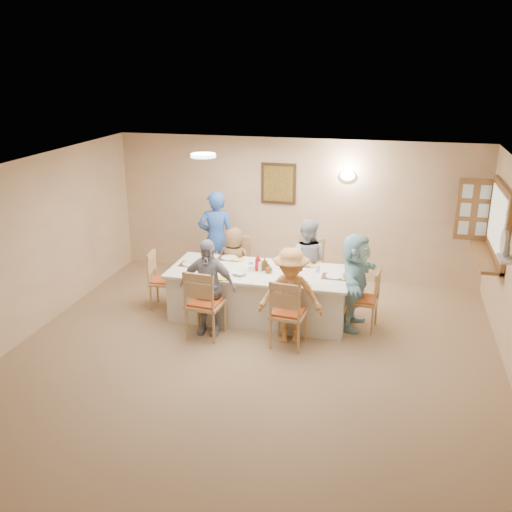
% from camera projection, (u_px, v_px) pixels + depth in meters
% --- Properties ---
extents(ground, '(7.00, 7.00, 0.00)m').
position_uv_depth(ground, '(245.00, 369.00, 7.33)').
color(ground, '#A37D5B').
extents(room_walls, '(7.00, 7.00, 7.00)m').
position_uv_depth(room_walls, '(244.00, 258.00, 6.83)').
color(room_walls, beige).
rests_on(room_walls, ground).
extents(wall_picture, '(0.62, 0.05, 0.72)m').
position_uv_depth(wall_picture, '(278.00, 184.00, 10.02)').
color(wall_picture, '#3A2514').
rests_on(wall_picture, room_walls).
extents(wall_sconce, '(0.26, 0.09, 0.18)m').
position_uv_depth(wall_sconce, '(348.00, 176.00, 9.66)').
color(wall_sconce, white).
rests_on(wall_sconce, room_walls).
extents(ceiling_light, '(0.36, 0.36, 0.05)m').
position_uv_depth(ceiling_light, '(203.00, 155.00, 8.12)').
color(ceiling_light, white).
rests_on(ceiling_light, room_walls).
extents(serving_hatch, '(0.06, 1.50, 1.15)m').
position_uv_depth(serving_hatch, '(499.00, 223.00, 8.32)').
color(serving_hatch, brown).
rests_on(serving_hatch, room_walls).
extents(hatch_sill, '(0.30, 1.50, 0.05)m').
position_uv_depth(hatch_sill, '(485.00, 257.00, 8.51)').
color(hatch_sill, brown).
rests_on(hatch_sill, room_walls).
extents(shutter_door, '(0.55, 0.04, 1.00)m').
position_uv_depth(shutter_door, '(474.00, 210.00, 9.07)').
color(shutter_door, brown).
rests_on(shutter_door, room_walls).
extents(fan_shelf, '(0.22, 0.36, 0.03)m').
position_uv_depth(fan_shelf, '(507.00, 259.00, 7.13)').
color(fan_shelf, white).
rests_on(fan_shelf, room_walls).
extents(desk_fan, '(0.30, 0.30, 0.28)m').
position_uv_depth(desk_fan, '(507.00, 247.00, 7.09)').
color(desk_fan, '#A5A5A8').
rests_on(desk_fan, fan_shelf).
extents(dining_table, '(2.72, 1.15, 0.76)m').
position_uv_depth(dining_table, '(260.00, 294.00, 8.69)').
color(dining_table, silver).
rests_on(dining_table, ground).
extents(chair_back_left, '(0.52, 0.52, 0.98)m').
position_uv_depth(chair_back_left, '(236.00, 267.00, 9.53)').
color(chair_back_left, tan).
rests_on(chair_back_left, ground).
extents(chair_back_right, '(0.55, 0.55, 1.03)m').
position_uv_depth(chair_back_right, '(307.00, 271.00, 9.25)').
color(chair_back_right, tan).
rests_on(chair_back_right, ground).
extents(chair_front_left, '(0.53, 0.53, 1.04)m').
position_uv_depth(chair_front_left, '(205.00, 302.00, 8.05)').
color(chair_front_left, tan).
rests_on(chair_front_left, ground).
extents(chair_front_right, '(0.52, 0.52, 1.00)m').
position_uv_depth(chair_front_right, '(289.00, 312.00, 7.78)').
color(chair_front_right, tan).
rests_on(chair_front_right, ground).
extents(chair_left_end, '(0.50, 0.50, 0.93)m').
position_uv_depth(chair_left_end, '(165.00, 280.00, 9.02)').
color(chair_left_end, tan).
rests_on(chair_left_end, ground).
extents(chair_right_end, '(0.48, 0.48, 0.91)m').
position_uv_depth(chair_right_end, '(363.00, 299.00, 8.32)').
color(chair_right_end, tan).
rests_on(chair_right_end, ground).
extents(diner_back_left, '(0.60, 0.41, 1.19)m').
position_uv_depth(diner_back_left, '(234.00, 263.00, 9.38)').
color(diner_back_left, brown).
rests_on(diner_back_left, ground).
extents(diner_back_right, '(0.72, 0.57, 1.42)m').
position_uv_depth(diner_back_right, '(306.00, 262.00, 9.07)').
color(diner_back_right, '#ACB0BC').
rests_on(diner_back_right, ground).
extents(diner_front_left, '(0.83, 0.35, 1.41)m').
position_uv_depth(diner_front_left, '(208.00, 287.00, 8.10)').
color(diner_front_left, '#9797A4').
rests_on(diner_front_left, ground).
extents(diner_front_right, '(1.00, 0.70, 1.38)m').
position_uv_depth(diner_front_right, '(291.00, 296.00, 7.83)').
color(diner_front_right, '#D7944E').
rests_on(diner_front_right, ground).
extents(diner_right_end, '(1.43, 0.72, 1.44)m').
position_uv_depth(diner_right_end, '(355.00, 281.00, 8.26)').
color(diner_right_end, '#A1DAE9').
rests_on(diner_right_end, ground).
extents(caregiver, '(0.88, 0.81, 1.68)m').
position_uv_depth(caregiver, '(216.00, 239.00, 9.84)').
color(caregiver, blue).
rests_on(caregiver, ground).
extents(placemat_fl, '(0.37, 0.28, 0.01)m').
position_uv_depth(placemat_fl, '(213.00, 277.00, 8.32)').
color(placemat_fl, '#472B19').
rests_on(placemat_fl, dining_table).
extents(plate_fl, '(0.23, 0.23, 0.01)m').
position_uv_depth(plate_fl, '(213.00, 276.00, 8.32)').
color(plate_fl, white).
rests_on(plate_fl, dining_table).
extents(napkin_fl, '(0.15, 0.15, 0.01)m').
position_uv_depth(napkin_fl, '(224.00, 278.00, 8.23)').
color(napkin_fl, yellow).
rests_on(napkin_fl, dining_table).
extents(placemat_fr, '(0.36, 0.27, 0.01)m').
position_uv_depth(placemat_fr, '(294.00, 284.00, 8.05)').
color(placemat_fr, '#472B19').
rests_on(placemat_fr, dining_table).
extents(plate_fr, '(0.25, 0.25, 0.02)m').
position_uv_depth(plate_fr, '(294.00, 283.00, 8.04)').
color(plate_fr, white).
rests_on(plate_fr, dining_table).
extents(napkin_fr, '(0.14, 0.14, 0.01)m').
position_uv_depth(napkin_fr, '(306.00, 286.00, 7.96)').
color(napkin_fr, yellow).
rests_on(napkin_fr, dining_table).
extents(placemat_bl, '(0.38, 0.28, 0.01)m').
position_uv_depth(placemat_bl, '(229.00, 258.00, 9.09)').
color(placemat_bl, '#472B19').
rests_on(placemat_bl, dining_table).
extents(plate_bl, '(0.26, 0.26, 0.02)m').
position_uv_depth(plate_bl, '(229.00, 258.00, 9.09)').
color(plate_bl, white).
rests_on(plate_bl, dining_table).
extents(napkin_bl, '(0.14, 0.14, 0.01)m').
position_uv_depth(napkin_bl, '(239.00, 260.00, 9.00)').
color(napkin_bl, yellow).
rests_on(napkin_bl, dining_table).
extents(placemat_br, '(0.35, 0.26, 0.01)m').
position_uv_depth(placemat_br, '(304.00, 264.00, 8.82)').
color(placemat_br, '#472B19').
rests_on(placemat_br, dining_table).
extents(plate_br, '(0.24, 0.24, 0.01)m').
position_uv_depth(plate_br, '(304.00, 264.00, 8.82)').
color(plate_br, white).
rests_on(plate_br, dining_table).
extents(napkin_br, '(0.15, 0.15, 0.01)m').
position_uv_depth(napkin_br, '(315.00, 266.00, 8.73)').
color(napkin_br, yellow).
rests_on(napkin_br, dining_table).
extents(placemat_le, '(0.34, 0.25, 0.01)m').
position_uv_depth(placemat_le, '(191.00, 264.00, 8.82)').
color(placemat_le, '#472B19').
rests_on(placemat_le, dining_table).
extents(plate_le, '(0.26, 0.26, 0.02)m').
position_uv_depth(plate_le, '(191.00, 264.00, 8.81)').
color(plate_le, white).
rests_on(plate_le, dining_table).
extents(napkin_le, '(0.15, 0.15, 0.01)m').
position_uv_depth(napkin_le, '(201.00, 266.00, 8.73)').
color(napkin_le, yellow).
rests_on(napkin_le, dining_table).
extents(placemat_re, '(0.36, 0.27, 0.01)m').
position_uv_depth(placemat_re, '(334.00, 277.00, 8.32)').
color(placemat_re, '#472B19').
rests_on(placemat_re, dining_table).
extents(plate_re, '(0.25, 0.25, 0.02)m').
position_uv_depth(plate_re, '(334.00, 276.00, 8.31)').
color(plate_re, white).
rests_on(plate_re, dining_table).
extents(napkin_re, '(0.13, 0.13, 0.01)m').
position_uv_depth(napkin_re, '(346.00, 279.00, 8.23)').
color(napkin_re, yellow).
rests_on(napkin_re, dining_table).
extents(teacup_a, '(0.14, 0.14, 0.08)m').
position_uv_depth(teacup_a, '(204.00, 271.00, 8.45)').
color(teacup_a, white).
rests_on(teacup_a, dining_table).
extents(teacup_b, '(0.14, 0.14, 0.08)m').
position_uv_depth(teacup_b, '(290.00, 259.00, 8.96)').
color(teacup_b, white).
rests_on(teacup_b, dining_table).
extents(bowl_a, '(0.36, 0.36, 0.05)m').
position_uv_depth(bowl_a, '(240.00, 273.00, 8.39)').
color(bowl_a, white).
rests_on(bowl_a, dining_table).
extents(bowl_b, '(0.28, 0.28, 0.06)m').
position_uv_depth(bowl_b, '(286.00, 266.00, 8.68)').
color(bowl_b, white).
rests_on(bowl_b, dining_table).
extents(condiment_ketchup, '(0.16, 0.16, 0.26)m').
position_uv_depth(condiment_ketchup, '(258.00, 262.00, 8.54)').
color(condiment_ketchup, '#B70F16').
rests_on(condiment_ketchup, dining_table).
extents(condiment_brown, '(0.15, 0.15, 0.20)m').
position_uv_depth(condiment_brown, '(264.00, 264.00, 8.56)').
color(condiment_brown, brown).
rests_on(condiment_brown, dining_table).
extents(condiment_malt, '(0.14, 0.14, 0.14)m').
position_uv_depth(condiment_malt, '(269.00, 268.00, 8.46)').
color(condiment_malt, brown).
rests_on(condiment_malt, dining_table).
extents(drinking_glass, '(0.07, 0.07, 0.11)m').
position_uv_depth(drinking_glass, '(251.00, 265.00, 8.63)').
color(drinking_glass, silver).
rests_on(drinking_glass, dining_table).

